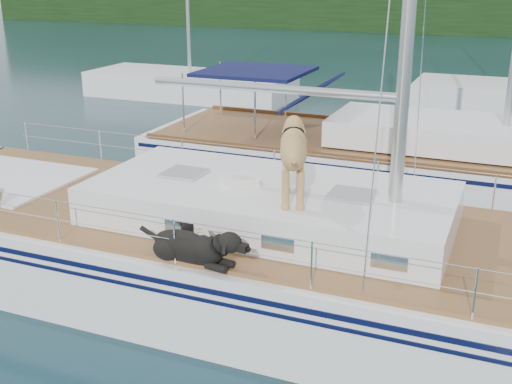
% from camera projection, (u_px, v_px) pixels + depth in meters
% --- Properties ---
extents(ground, '(120.00, 120.00, 0.00)m').
position_uv_depth(ground, '(222.00, 287.00, 10.13)').
color(ground, black).
rests_on(ground, ground).
extents(shore_bank, '(92.00, 1.00, 1.20)m').
position_uv_depth(shore_bank, '(474.00, 25.00, 50.25)').
color(shore_bank, '#595147').
rests_on(shore_bank, ground).
extents(main_sailboat, '(12.00, 3.85, 14.01)m').
position_uv_depth(main_sailboat, '(227.00, 249.00, 9.86)').
color(main_sailboat, white).
rests_on(main_sailboat, ground).
extents(neighbor_sailboat, '(11.00, 3.50, 13.30)m').
position_uv_depth(neighbor_sailboat, '(392.00, 164.00, 14.39)').
color(neighbor_sailboat, white).
rests_on(neighbor_sailboat, ground).
extents(bg_boat_west, '(8.00, 3.00, 11.65)m').
position_uv_depth(bg_boat_west, '(190.00, 86.00, 25.09)').
color(bg_boat_west, white).
rests_on(bg_boat_west, ground).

